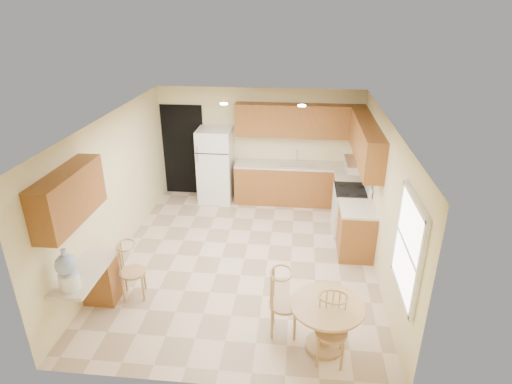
# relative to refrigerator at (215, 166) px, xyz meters

# --- Properties ---
(floor) EXTENTS (5.50, 5.50, 0.00)m
(floor) POSITION_rel_refrigerator_xyz_m (0.95, -2.40, -0.83)
(floor) COLOR beige
(floor) RESTS_ON ground
(ceiling) EXTENTS (4.50, 5.50, 0.02)m
(ceiling) POSITION_rel_refrigerator_xyz_m (0.95, -2.40, 1.67)
(ceiling) COLOR white
(ceiling) RESTS_ON wall_back
(wall_back) EXTENTS (4.50, 0.02, 2.50)m
(wall_back) POSITION_rel_refrigerator_xyz_m (0.95, 0.35, 0.42)
(wall_back) COLOR beige
(wall_back) RESTS_ON floor
(wall_front) EXTENTS (4.50, 0.02, 2.50)m
(wall_front) POSITION_rel_refrigerator_xyz_m (0.95, -5.15, 0.42)
(wall_front) COLOR beige
(wall_front) RESTS_ON floor
(wall_left) EXTENTS (0.02, 5.50, 2.50)m
(wall_left) POSITION_rel_refrigerator_xyz_m (-1.30, -2.40, 0.42)
(wall_left) COLOR beige
(wall_left) RESTS_ON floor
(wall_right) EXTENTS (0.02, 5.50, 2.50)m
(wall_right) POSITION_rel_refrigerator_xyz_m (3.20, -2.40, 0.42)
(wall_right) COLOR beige
(wall_right) RESTS_ON floor
(doorway) EXTENTS (0.90, 0.02, 2.10)m
(doorway) POSITION_rel_refrigerator_xyz_m (-0.80, 0.34, 0.22)
(doorway) COLOR black
(doorway) RESTS_ON floor
(base_cab_back) EXTENTS (2.75, 0.60, 0.87)m
(base_cab_back) POSITION_rel_refrigerator_xyz_m (1.83, 0.05, -0.40)
(base_cab_back) COLOR #945825
(base_cab_back) RESTS_ON floor
(counter_back) EXTENTS (2.75, 0.63, 0.04)m
(counter_back) POSITION_rel_refrigerator_xyz_m (1.83, 0.05, 0.06)
(counter_back) COLOR beige
(counter_back) RESTS_ON base_cab_back
(base_cab_right_a) EXTENTS (0.60, 0.59, 0.87)m
(base_cab_right_a) POSITION_rel_refrigerator_xyz_m (2.90, -0.54, -0.40)
(base_cab_right_a) COLOR #945825
(base_cab_right_a) RESTS_ON floor
(counter_right_a) EXTENTS (0.63, 0.59, 0.04)m
(counter_right_a) POSITION_rel_refrigerator_xyz_m (2.90, -0.54, 0.06)
(counter_right_a) COLOR beige
(counter_right_a) RESTS_ON base_cab_right_a
(base_cab_right_b) EXTENTS (0.60, 0.80, 0.87)m
(base_cab_right_b) POSITION_rel_refrigerator_xyz_m (2.90, -2.00, -0.40)
(base_cab_right_b) COLOR #945825
(base_cab_right_b) RESTS_ON floor
(counter_right_b) EXTENTS (0.63, 0.80, 0.04)m
(counter_right_b) POSITION_rel_refrigerator_xyz_m (2.90, -2.00, 0.06)
(counter_right_b) COLOR beige
(counter_right_b) RESTS_ON base_cab_right_b
(upper_cab_back) EXTENTS (2.75, 0.33, 0.70)m
(upper_cab_back) POSITION_rel_refrigerator_xyz_m (1.83, 0.19, 1.02)
(upper_cab_back) COLOR #945825
(upper_cab_back) RESTS_ON wall_back
(upper_cab_right) EXTENTS (0.33, 2.42, 0.70)m
(upper_cab_right) POSITION_rel_refrigerator_xyz_m (3.04, -1.19, 1.02)
(upper_cab_right) COLOR #945825
(upper_cab_right) RESTS_ON wall_right
(upper_cab_left) EXTENTS (0.33, 1.40, 0.70)m
(upper_cab_left) POSITION_rel_refrigerator_xyz_m (-1.13, -4.00, 1.02)
(upper_cab_left) COLOR #945825
(upper_cab_left) RESTS_ON wall_left
(sink) EXTENTS (0.78, 0.44, 0.01)m
(sink) POSITION_rel_refrigerator_xyz_m (1.80, 0.05, 0.08)
(sink) COLOR silver
(sink) RESTS_ON counter_back
(range_hood) EXTENTS (0.50, 0.76, 0.14)m
(range_hood) POSITION_rel_refrigerator_xyz_m (2.95, -1.22, 0.59)
(range_hood) COLOR silver
(range_hood) RESTS_ON upper_cab_right
(desk_pedestal) EXTENTS (0.48, 0.42, 0.72)m
(desk_pedestal) POSITION_rel_refrigerator_xyz_m (-1.05, -3.72, -0.47)
(desk_pedestal) COLOR #945825
(desk_pedestal) RESTS_ON floor
(desk_top) EXTENTS (0.50, 1.20, 0.04)m
(desk_top) POSITION_rel_refrigerator_xyz_m (-1.05, -4.10, -0.08)
(desk_top) COLOR beige
(desk_top) RESTS_ON desk_pedestal
(window) EXTENTS (0.06, 1.12, 1.30)m
(window) POSITION_rel_refrigerator_xyz_m (3.18, -4.25, 0.67)
(window) COLOR white
(window) RESTS_ON wall_right
(can_light_a) EXTENTS (0.14, 0.14, 0.02)m
(can_light_a) POSITION_rel_refrigerator_xyz_m (0.45, -1.20, 1.65)
(can_light_a) COLOR white
(can_light_a) RESTS_ON ceiling
(can_light_b) EXTENTS (0.14, 0.14, 0.02)m
(can_light_b) POSITION_rel_refrigerator_xyz_m (1.85, -1.20, 1.65)
(can_light_b) COLOR white
(can_light_b) RESTS_ON ceiling
(refrigerator) EXTENTS (0.73, 0.71, 1.66)m
(refrigerator) POSITION_rel_refrigerator_xyz_m (0.00, 0.00, 0.00)
(refrigerator) COLOR white
(refrigerator) RESTS_ON floor
(stove) EXTENTS (0.65, 0.76, 1.09)m
(stove) POSITION_rel_refrigerator_xyz_m (2.88, -1.22, -0.36)
(stove) COLOR white
(stove) RESTS_ON floor
(dining_table) EXTENTS (0.94, 0.94, 0.69)m
(dining_table) POSITION_rel_refrigerator_xyz_m (2.27, -4.40, -0.38)
(dining_table) COLOR tan
(dining_table) RESTS_ON floor
(chair_table_a) EXTENTS (0.42, 0.55, 0.96)m
(chair_table_a) POSITION_rel_refrigerator_xyz_m (1.72, -4.24, -0.25)
(chair_table_a) COLOR tan
(chair_table_a) RESTS_ON floor
(chair_table_b) EXTENTS (0.41, 0.41, 0.94)m
(chair_table_b) POSITION_rel_refrigerator_xyz_m (2.32, -4.69, -0.26)
(chair_table_b) COLOR tan
(chair_table_b) RESTS_ON floor
(chair_desk) EXTENTS (0.40, 0.52, 0.91)m
(chair_desk) POSITION_rel_refrigerator_xyz_m (-0.60, -3.69, -0.28)
(chair_desk) COLOR tan
(chair_desk) RESTS_ON floor
(water_crock) EXTENTS (0.28, 0.28, 0.58)m
(water_crock) POSITION_rel_refrigerator_xyz_m (-1.05, -4.49, 0.20)
(water_crock) COLOR white
(water_crock) RESTS_ON desk_top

